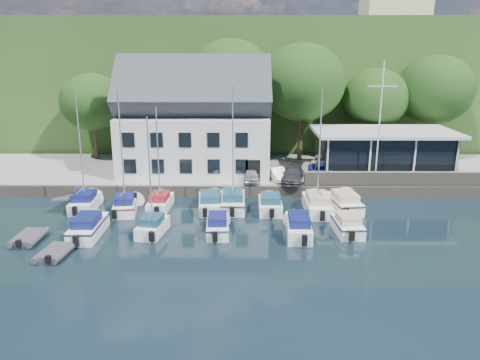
% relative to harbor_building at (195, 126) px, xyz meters
% --- Properties ---
extents(ground, '(180.00, 180.00, 0.00)m').
position_rel_harbor_building_xyz_m(ground, '(7.00, -16.50, -5.35)').
color(ground, black).
rests_on(ground, ground).
extents(quay, '(60.00, 13.00, 1.00)m').
position_rel_harbor_building_xyz_m(quay, '(7.00, 1.00, -4.85)').
color(quay, gray).
rests_on(quay, ground).
extents(quay_face, '(60.00, 0.30, 1.00)m').
position_rel_harbor_building_xyz_m(quay_face, '(7.00, -5.50, -4.85)').
color(quay_face, '#645C50').
rests_on(quay_face, ground).
extents(hillside, '(160.00, 75.00, 16.00)m').
position_rel_harbor_building_xyz_m(hillside, '(7.00, 45.50, 2.65)').
color(hillside, '#254D1C').
rests_on(hillside, ground).
extents(field_patch, '(50.00, 30.00, 0.30)m').
position_rel_harbor_building_xyz_m(field_patch, '(15.00, 53.50, 10.80)').
color(field_patch, '#515D2E').
rests_on(field_patch, hillside).
extents(farmhouse, '(10.40, 7.00, 8.20)m').
position_rel_harbor_building_xyz_m(farmhouse, '(29.00, 35.50, 14.75)').
color(farmhouse, beige).
rests_on(farmhouse, hillside).
extents(harbor_building, '(14.40, 8.20, 8.70)m').
position_rel_harbor_building_xyz_m(harbor_building, '(0.00, 0.00, 0.00)').
color(harbor_building, silver).
rests_on(harbor_building, quay).
extents(club_pavilion, '(13.20, 7.20, 4.10)m').
position_rel_harbor_building_xyz_m(club_pavilion, '(18.00, -0.50, -2.30)').
color(club_pavilion, black).
rests_on(club_pavilion, quay).
extents(seawall, '(18.00, 0.50, 1.20)m').
position_rel_harbor_building_xyz_m(seawall, '(19.00, -5.10, -3.75)').
color(seawall, '#645C50').
rests_on(seawall, quay).
extents(gangway, '(1.20, 6.00, 1.40)m').
position_rel_harbor_building_xyz_m(gangway, '(-9.50, -7.50, -5.35)').
color(gangway, silver).
rests_on(gangway, ground).
extents(car_silver, '(1.48, 3.51, 1.18)m').
position_rel_harbor_building_xyz_m(car_silver, '(5.33, -4.01, -3.76)').
color(car_silver, '#A09FA4').
rests_on(car_silver, quay).
extents(car_white, '(2.09, 3.68, 1.15)m').
position_rel_harbor_building_xyz_m(car_white, '(7.72, -3.34, -3.78)').
color(car_white, white).
rests_on(car_white, quay).
extents(car_dgrey, '(2.58, 4.75, 1.31)m').
position_rel_harbor_building_xyz_m(car_dgrey, '(9.09, -3.92, -3.70)').
color(car_dgrey, '#302F35').
rests_on(car_dgrey, quay).
extents(car_blue, '(1.74, 4.11, 1.39)m').
position_rel_harbor_building_xyz_m(car_blue, '(11.85, -2.91, -3.66)').
color(car_blue, '#313E98').
rests_on(car_blue, quay).
extents(flagpole, '(2.54, 0.20, 10.60)m').
position_rel_harbor_building_xyz_m(flagpole, '(16.35, -4.43, 0.95)').
color(flagpole, silver).
rests_on(flagpole, quay).
extents(tree_0, '(6.71, 6.71, 9.17)m').
position_rel_harbor_building_xyz_m(tree_0, '(-11.39, 5.20, 0.23)').
color(tree_0, '#123510').
rests_on(tree_0, quay).
extents(tree_1, '(7.79, 7.79, 10.65)m').
position_rel_harbor_building_xyz_m(tree_1, '(-3.60, 6.25, 0.97)').
color(tree_1, '#123510').
rests_on(tree_1, quay).
extents(tree_2, '(9.24, 9.24, 12.63)m').
position_rel_harbor_building_xyz_m(tree_2, '(3.28, 5.31, 1.97)').
color(tree_2, '#123510').
rests_on(tree_2, quay).
extents(tree_3, '(8.94, 8.94, 12.22)m').
position_rel_harbor_building_xyz_m(tree_3, '(10.70, 4.80, 1.76)').
color(tree_3, '#123510').
rests_on(tree_3, quay).
extents(tree_4, '(7.04, 7.04, 9.62)m').
position_rel_harbor_building_xyz_m(tree_4, '(18.76, 5.98, 0.46)').
color(tree_4, '#123510').
rests_on(tree_4, quay).
extents(tree_5, '(8.06, 8.06, 11.01)m').
position_rel_harbor_building_xyz_m(tree_5, '(25.09, 6.12, 1.16)').
color(tree_5, '#123510').
rests_on(tree_5, quay).
extents(boat_r1_0, '(2.26, 5.64, 9.03)m').
position_rel_harbor_building_xyz_m(boat_r1_0, '(-8.13, -8.75, -0.83)').
color(boat_r1_0, white).
rests_on(boat_r1_0, ground).
extents(boat_r1_1, '(2.61, 5.63, 8.73)m').
position_rel_harbor_building_xyz_m(boat_r1_1, '(-4.72, -9.43, -0.98)').
color(boat_r1_1, white).
rests_on(boat_r1_1, ground).
extents(boat_r1_2, '(1.97, 5.44, 8.23)m').
position_rel_harbor_building_xyz_m(boat_r1_2, '(-2.09, -8.55, -1.23)').
color(boat_r1_2, white).
rests_on(boat_r1_2, ground).
extents(boat_r1_3, '(2.44, 6.34, 1.44)m').
position_rel_harbor_building_xyz_m(boat_r1_3, '(1.94, -8.70, -4.63)').
color(boat_r1_3, white).
rests_on(boat_r1_3, ground).
extents(boat_r1_4, '(2.11, 6.49, 9.53)m').
position_rel_harbor_building_xyz_m(boat_r1_4, '(3.81, -8.54, -0.59)').
color(boat_r1_4, white).
rests_on(boat_r1_4, ground).
extents(boat_r1_5, '(1.97, 5.28, 1.44)m').
position_rel_harbor_building_xyz_m(boat_r1_5, '(6.79, -9.17, -4.63)').
color(boat_r1_5, white).
rests_on(boat_r1_5, ground).
extents(boat_r1_6, '(2.07, 6.83, 9.54)m').
position_rel_harbor_building_xyz_m(boat_r1_6, '(10.51, -9.26, -0.58)').
color(boat_r1_6, white).
rests_on(boat_r1_6, ground).
extents(boat_r1_7, '(2.92, 6.41, 1.49)m').
position_rel_harbor_building_xyz_m(boat_r1_7, '(12.78, -8.61, -4.60)').
color(boat_r1_7, white).
rests_on(boat_r1_7, ground).
extents(boat_r2_0, '(2.00, 6.36, 1.52)m').
position_rel_harbor_building_xyz_m(boat_r2_0, '(-6.11, -14.26, -4.59)').
color(boat_r2_0, white).
rests_on(boat_r2_0, ground).
extents(boat_r2_1, '(2.40, 4.89, 8.45)m').
position_rel_harbor_building_xyz_m(boat_r2_1, '(-1.70, -13.99, -1.12)').
color(boat_r2_1, white).
rests_on(boat_r2_1, ground).
extents(boat_r2_2, '(1.87, 5.41, 1.42)m').
position_rel_harbor_building_xyz_m(boat_r2_2, '(2.85, -13.79, -4.64)').
color(boat_r2_2, white).
rests_on(boat_r2_2, ground).
extents(boat_r2_3, '(2.10, 6.48, 1.54)m').
position_rel_harbor_building_xyz_m(boat_r2_3, '(8.49, -14.05, -4.58)').
color(boat_r2_3, white).
rests_on(boat_r2_3, ground).
extents(boat_r2_4, '(2.10, 4.98, 1.42)m').
position_rel_harbor_building_xyz_m(boat_r2_4, '(11.96, -13.73, -4.64)').
color(boat_r2_4, white).
rests_on(boat_r2_4, ground).
extents(dinghy_0, '(1.83, 3.02, 0.70)m').
position_rel_harbor_building_xyz_m(dinghy_0, '(-9.79, -15.44, -5.00)').
color(dinghy_0, '#3B3B40').
rests_on(dinghy_0, ground).
extents(dinghy_1, '(2.03, 3.04, 0.67)m').
position_rel_harbor_building_xyz_m(dinghy_1, '(-7.11, -17.79, -5.02)').
color(dinghy_1, '#3B3B40').
rests_on(dinghy_1, ground).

